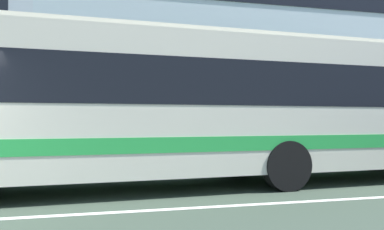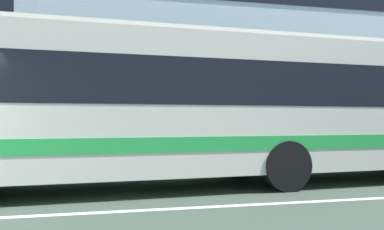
# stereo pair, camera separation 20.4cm
# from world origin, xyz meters

# --- Properties ---
(hedge_row_far) EXTENTS (19.93, 1.10, 0.90)m
(hedge_row_far) POSITION_xyz_m (3.30, 5.63, 0.45)
(hedge_row_far) COLOR #2D6F32
(hedge_row_far) RESTS_ON ground_plane
(apartment_block_right) EXTENTS (24.57, 8.26, 13.17)m
(apartment_block_right) POSITION_xyz_m (13.02, 13.80, 6.59)
(apartment_block_right) COLOR silver
(apartment_block_right) RESTS_ON ground_plane
(transit_bus) EXTENTS (12.34, 3.21, 3.20)m
(transit_bus) POSITION_xyz_m (5.57, 2.17, 1.76)
(transit_bus) COLOR beige
(transit_bus) RESTS_ON ground_plane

